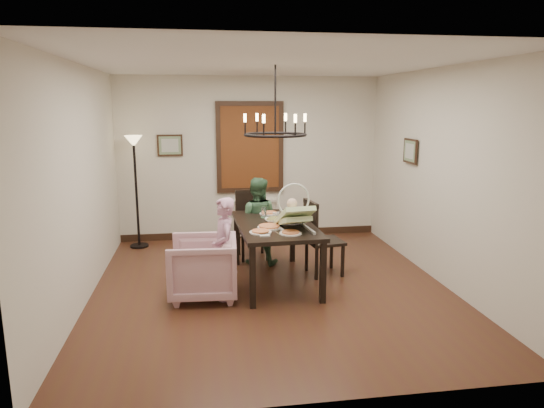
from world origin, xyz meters
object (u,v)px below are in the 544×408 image
object	(u,v)px
armchair	(203,267)
baby_bouncer	(294,214)
elderly_woman	(224,257)
dining_table	(275,230)
seated_man	(257,228)
drinking_glass	(281,220)
chair_far	(253,225)
chair_right	(325,237)
floor_lamp	(136,194)

from	to	relation	value
armchair	baby_bouncer	distance (m)	1.30
armchair	elderly_woman	size ratio (longest dim) A/B	0.80
dining_table	seated_man	bearing A→B (deg)	98.15
elderly_woman	drinking_glass	distance (m)	0.91
chair_far	baby_bouncer	distance (m)	1.55
chair_right	floor_lamp	xyz separation A→B (m)	(-2.71, 1.74, 0.37)
chair_right	seated_man	bearing A→B (deg)	47.46
elderly_woman	floor_lamp	bearing A→B (deg)	-159.97
elderly_woman	chair_far	bearing A→B (deg)	153.17
chair_far	elderly_woman	size ratio (longest dim) A/B	1.01
chair_right	baby_bouncer	xyz separation A→B (m)	(-0.54, -0.56, 0.47)
chair_right	armchair	size ratio (longest dim) A/B	1.29
seated_man	baby_bouncer	distance (m)	1.29
chair_right	elderly_woman	size ratio (longest dim) A/B	1.03
dining_table	armchair	bearing A→B (deg)	-160.71
seated_man	drinking_glass	world-z (taller)	seated_man
dining_table	elderly_woman	size ratio (longest dim) A/B	1.69
dining_table	chair_far	size ratio (longest dim) A/B	1.67
dining_table	armchair	world-z (taller)	dining_table
dining_table	floor_lamp	distance (m)	2.78
chair_far	chair_right	distance (m)	1.26
chair_far	drinking_glass	size ratio (longest dim) A/B	8.00
chair_right	floor_lamp	size ratio (longest dim) A/B	0.59
seated_man	baby_bouncer	size ratio (longest dim) A/B	1.76
dining_table	floor_lamp	xyz separation A→B (m)	(-1.98, 1.94, 0.18)
chair_far	seated_man	bearing A→B (deg)	-88.29
chair_far	floor_lamp	xyz separation A→B (m)	(-1.81, 0.86, 0.38)
seated_man	baby_bouncer	bearing A→B (deg)	121.29
dining_table	chair_right	world-z (taller)	chair_right
chair_right	drinking_glass	world-z (taller)	chair_right
drinking_glass	dining_table	bearing A→B (deg)	122.10
seated_man	floor_lamp	bearing A→B (deg)	-16.41
chair_right	floor_lamp	world-z (taller)	floor_lamp
elderly_woman	floor_lamp	world-z (taller)	floor_lamp
chair_right	armchair	bearing A→B (deg)	100.93
dining_table	drinking_glass	xyz separation A→B (m)	(0.06, -0.10, 0.15)
drinking_glass	seated_man	bearing A→B (deg)	102.93
chair_far	drinking_glass	world-z (taller)	chair_far
armchair	drinking_glass	distance (m)	1.16
chair_right	floor_lamp	bearing A→B (deg)	49.30
armchair	floor_lamp	size ratio (longest dim) A/B	0.46
dining_table	baby_bouncer	distance (m)	0.49
elderly_woman	seated_man	distance (m)	1.38
armchair	seated_man	world-z (taller)	seated_man
dining_table	drinking_glass	bearing A→B (deg)	-60.06
dining_table	elderly_woman	xyz separation A→B (m)	(-0.70, -0.46, -0.20)
baby_bouncer	elderly_woman	bearing A→B (deg)	-179.38
seated_man	drinking_glass	distance (m)	0.98
elderly_woman	seated_man	world-z (taller)	seated_man
chair_right	baby_bouncer	bearing A→B (deg)	127.66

